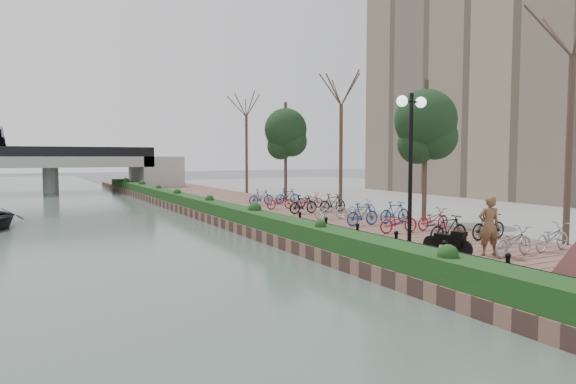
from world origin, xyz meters
TOP-DOWN VIEW (x-y plane):
  - ground at (0.00, 0.00)m, footprint 220.00×220.00m
  - promenade at (4.00, 17.50)m, footprint 8.00×75.00m
  - inland_pavement at (20.00, 17.50)m, footprint 24.00×75.00m
  - hedge at (0.60, 20.00)m, footprint 1.10×56.00m
  - chain_fence at (1.40, 2.00)m, footprint 0.10×14.10m
  - lamppost at (1.51, 2.54)m, footprint 1.02×0.32m
  - motorcycle at (2.91, 2.42)m, footprint 0.72×1.50m
  - pedestrian at (4.00, 1.81)m, footprint 0.78×0.66m
  - bicycle_parking at (5.50, 10.39)m, footprint 2.40×19.89m
  - street_trees at (8.00, 12.68)m, footprint 3.20×37.12m

SIDE VIEW (x-z plane):
  - ground at x=0.00m, z-range 0.00..0.00m
  - promenade at x=4.00m, z-range 0.00..0.50m
  - inland_pavement at x=20.00m, z-range 0.00..0.50m
  - hedge at x=0.60m, z-range 0.50..1.10m
  - chain_fence at x=1.40m, z-range 0.50..1.20m
  - motorcycle at x=2.91m, z-range 0.50..1.40m
  - bicycle_parking at x=5.50m, z-range 0.47..1.47m
  - pedestrian at x=4.00m, z-range 0.50..2.33m
  - street_trees at x=8.00m, z-range 0.29..7.09m
  - lamppost at x=1.51m, z-range 1.57..6.43m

